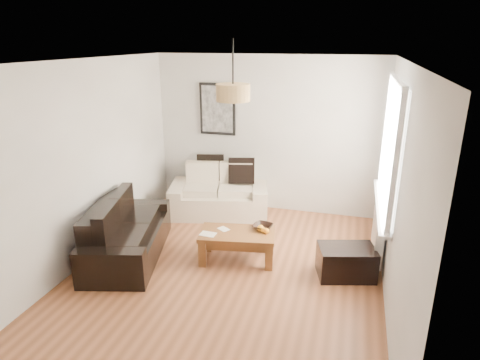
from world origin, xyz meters
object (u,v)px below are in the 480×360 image
(coffee_table, at_px, (237,246))
(ottoman, at_px, (346,262))
(loveseat_cream, at_px, (219,191))
(sofa_leather, at_px, (127,230))

(coffee_table, height_order, ottoman, coffee_table)
(loveseat_cream, xyz_separation_m, sofa_leather, (-0.73, -1.72, -0.02))
(sofa_leather, relative_size, ottoman, 2.53)
(sofa_leather, distance_m, coffee_table, 1.50)
(sofa_leather, height_order, coffee_table, sofa_leather)
(sofa_leather, xyz_separation_m, coffee_table, (1.46, 0.29, -0.17))
(loveseat_cream, bearing_deg, coffee_table, -76.63)
(coffee_table, distance_m, ottoman, 1.42)
(coffee_table, bearing_deg, sofa_leather, -168.67)
(loveseat_cream, relative_size, sofa_leather, 0.93)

